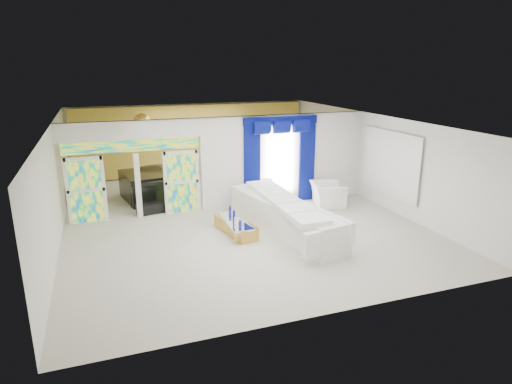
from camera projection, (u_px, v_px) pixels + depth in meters
name	position (u px, v px, depth m)	size (l,w,h in m)	color
floor	(234.00, 216.00, 13.89)	(12.00, 12.00, 0.00)	#B7AF9E
dividing_wall	(285.00, 159.00, 15.07)	(5.70, 0.18, 3.00)	white
dividing_header	(131.00, 130.00, 13.12)	(4.30, 0.18, 0.55)	white
stained_panel_left	(86.00, 190.00, 13.14)	(0.95, 0.04, 2.00)	#994C3F
stained_panel_right	(182.00, 182.00, 14.06)	(0.95, 0.04, 2.00)	#994C3F
stained_transom	(132.00, 146.00, 13.25)	(4.00, 0.05, 0.35)	#994C3F
window_pane	(280.00, 161.00, 14.92)	(1.00, 0.02, 2.30)	white
blue_drape_left	(252.00, 165.00, 14.58)	(0.55, 0.10, 2.80)	#03074A
blue_drape_right	(307.00, 161.00, 15.23)	(0.55, 0.10, 2.80)	#03074A
blue_pelmet	(281.00, 120.00, 14.51)	(2.60, 0.12, 0.25)	#03074A
wall_mirror	(390.00, 163.00, 14.15)	(0.04, 2.70, 1.90)	white
gold_curtains	(193.00, 140.00, 18.81)	(9.70, 0.12, 2.90)	gold
white_sofa	(284.00, 217.00, 12.56)	(0.98, 4.56, 0.87)	white
coffee_table	(236.00, 227.00, 12.46)	(0.55, 1.66, 0.37)	#BE8F3B
console_table	(275.00, 201.00, 14.85)	(1.15, 0.36, 0.38)	white
table_lamp	(267.00, 188.00, 14.62)	(0.36, 0.36, 0.58)	silver
armchair	(328.00, 194.00, 14.90)	(1.18, 1.03, 0.77)	white
grand_piano	(146.00, 186.00, 15.53)	(1.45, 1.89, 0.96)	black
piano_bench	(152.00, 208.00, 14.18)	(0.97, 0.38, 0.32)	black
tv_console	(79.00, 194.00, 14.87)	(0.55, 0.50, 0.80)	tan
chandelier	(142.00, 122.00, 15.48)	(0.60, 0.60, 0.60)	gold
decanters	(235.00, 218.00, 12.34)	(0.19, 1.32, 0.30)	white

